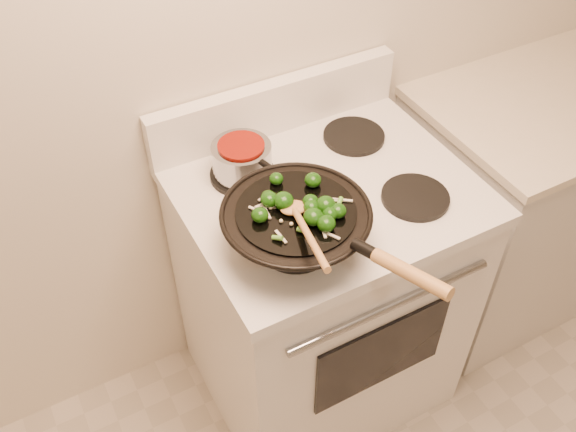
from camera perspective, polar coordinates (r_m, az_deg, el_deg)
stove at (r=2.06m, az=2.93°, el=-6.75°), size 0.78×0.67×1.08m
counter_unit at (r=2.52m, az=20.07°, el=1.26°), size 0.84×0.62×0.91m
wok at (r=1.52m, az=0.82°, el=-0.92°), size 0.36×0.58×0.17m
stirfry at (r=1.48m, az=1.38°, el=0.98°), size 0.24×0.25×0.04m
wooden_spoon at (r=1.41m, az=1.27°, el=-0.71°), size 0.11×0.29×0.09m
saucepan at (r=1.73m, az=-4.09°, el=5.07°), size 0.16×0.26×0.10m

